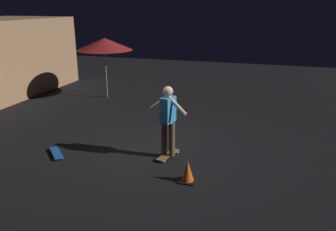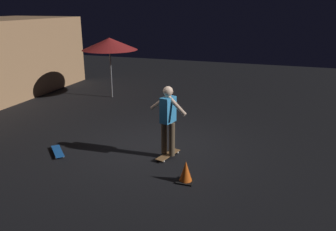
{
  "view_description": "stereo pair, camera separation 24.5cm",
  "coord_description": "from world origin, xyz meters",
  "px_view_note": "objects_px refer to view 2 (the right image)",
  "views": [
    {
      "loc": [
        -7.53,
        -2.64,
        3.5
      ],
      "look_at": [
        -0.36,
        -0.43,
        1.05
      ],
      "focal_mm": 36.59,
      "sensor_mm": 36.0,
      "label": 1
    },
    {
      "loc": [
        -7.45,
        -2.88,
        3.5
      ],
      "look_at": [
        -0.36,
        -0.43,
        1.05
      ],
      "focal_mm": 36.59,
      "sensor_mm": 36.0,
      "label": 2
    }
  ],
  "objects_px": {
    "patio_umbrella": "(110,44)",
    "skateboard_ridden": "(168,155)",
    "skateboard_spare": "(58,151)",
    "traffic_cone": "(186,172)",
    "skater": "(168,116)"
  },
  "relations": [
    {
      "from": "skateboard_spare",
      "to": "traffic_cone",
      "type": "xyz_separation_m",
      "value": [
        -0.32,
        -3.37,
        0.16
      ]
    },
    {
      "from": "skater",
      "to": "traffic_cone",
      "type": "bearing_deg",
      "value": -144.02
    },
    {
      "from": "skater",
      "to": "skateboard_spare",
      "type": "bearing_deg",
      "value": 104.69
    },
    {
      "from": "patio_umbrella",
      "to": "traffic_cone",
      "type": "bearing_deg",
      "value": -140.19
    },
    {
      "from": "patio_umbrella",
      "to": "skater",
      "type": "xyz_separation_m",
      "value": [
        -4.54,
        -3.89,
        -1.04
      ]
    },
    {
      "from": "skateboard_spare",
      "to": "traffic_cone",
      "type": "bearing_deg",
      "value": -95.46
    },
    {
      "from": "skateboard_ridden",
      "to": "skater",
      "type": "bearing_deg",
      "value": -26.57
    },
    {
      "from": "patio_umbrella",
      "to": "skateboard_ridden",
      "type": "xyz_separation_m",
      "value": [
        -4.54,
        -3.89,
        -2.02
      ]
    },
    {
      "from": "patio_umbrella",
      "to": "skateboard_spare",
      "type": "height_order",
      "value": "patio_umbrella"
    },
    {
      "from": "skater",
      "to": "traffic_cone",
      "type": "relative_size",
      "value": 3.63
    },
    {
      "from": "patio_umbrella",
      "to": "skater",
      "type": "relative_size",
      "value": 1.38
    },
    {
      "from": "skateboard_spare",
      "to": "skater",
      "type": "bearing_deg",
      "value": -75.31
    },
    {
      "from": "skater",
      "to": "traffic_cone",
      "type": "height_order",
      "value": "skater"
    },
    {
      "from": "skateboard_ridden",
      "to": "traffic_cone",
      "type": "bearing_deg",
      "value": -144.02
    },
    {
      "from": "skateboard_spare",
      "to": "patio_umbrella",
      "type": "bearing_deg",
      "value": 13.55
    }
  ]
}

